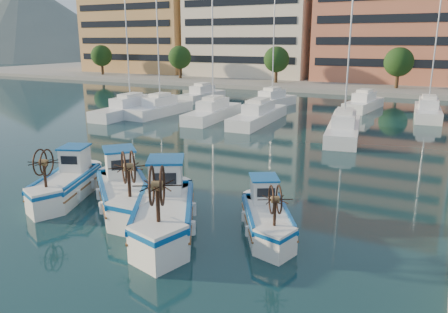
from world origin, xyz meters
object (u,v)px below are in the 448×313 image
fishing_boat_b (124,189)px  fishing_boat_c (165,208)px  fishing_boat_a (67,181)px  fishing_boat_d (267,215)px

fishing_boat_b → fishing_boat_c: (2.92, -1.11, 0.04)m
fishing_boat_a → fishing_boat_d: fishing_boat_a is taller
fishing_boat_b → fishing_boat_d: size_ratio=1.19×
fishing_boat_b → fishing_boat_a: bearing=135.3°
fishing_boat_b → fishing_boat_c: size_ratio=0.90×
fishing_boat_a → fishing_boat_c: 6.31m
fishing_boat_b → fishing_boat_c: 3.13m
fishing_boat_a → fishing_boat_b: size_ratio=0.96×
fishing_boat_a → fishing_boat_d: bearing=-17.6°
fishing_boat_a → fishing_boat_b: (3.30, 0.12, 0.08)m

